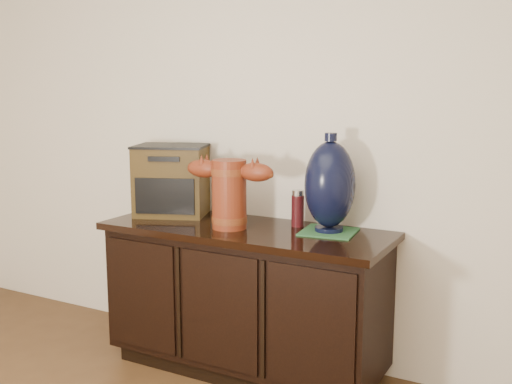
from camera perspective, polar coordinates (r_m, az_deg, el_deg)
The scene contains 6 objects.
sideboard at distance 3.09m, azimuth -1.00°, elevation -10.04°, with size 1.46×0.56×0.75m.
terracotta_vessel at distance 2.94m, azimuth -2.56°, elevation 0.20°, with size 0.48×0.18×0.34m.
tv_radio at distance 3.30m, azimuth -8.01°, elevation 1.15°, with size 0.47×0.42×0.38m.
green_mat at distance 2.91m, azimuth 6.95°, elevation -3.76°, with size 0.25×0.25×0.01m, color #2D6436.
lamp_base at distance 2.86m, azimuth 7.04°, elevation 0.67°, with size 0.27×0.27×0.47m.
spray_can at distance 3.00m, azimuth 3.99°, elevation -1.59°, with size 0.06×0.06×0.18m.
Camera 1 is at (1.43, -0.31, 1.44)m, focal length 42.00 mm.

